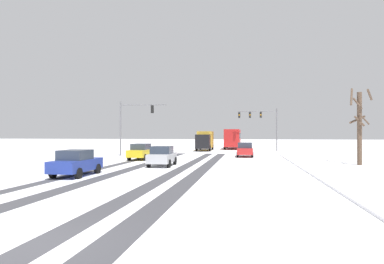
# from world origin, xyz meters

# --- Properties ---
(ground_plane) EXTENTS (300.00, 300.00, 0.00)m
(ground_plane) POSITION_xyz_m (0.00, 0.00, 0.00)
(ground_plane) COLOR white
(wheel_track_left_lane) EXTENTS (0.91, 37.89, 0.01)m
(wheel_track_left_lane) POSITION_xyz_m (0.35, 17.22, 0.00)
(wheel_track_left_lane) COLOR #424247
(wheel_track_left_lane) RESTS_ON ground
(wheel_track_right_lane) EXTENTS (0.85, 37.89, 0.01)m
(wheel_track_right_lane) POSITION_xyz_m (-5.70, 17.22, 0.00)
(wheel_track_right_lane) COLOR #424247
(wheel_track_right_lane) RESTS_ON ground
(wheel_track_center) EXTENTS (0.99, 37.89, 0.01)m
(wheel_track_center) POSITION_xyz_m (1.98, 17.22, 0.00)
(wheel_track_center) COLOR #424247
(wheel_track_center) RESTS_ON ground
(wheel_track_oncoming) EXTENTS (1.07, 37.89, 0.01)m
(wheel_track_oncoming) POSITION_xyz_m (-3.36, 17.22, 0.00)
(wheel_track_oncoming) COLOR #424247
(wheel_track_oncoming) RESTS_ON ground
(sidewalk_kerb_right) EXTENTS (4.00, 37.89, 0.12)m
(sidewalk_kerb_right) POSITION_xyz_m (11.17, 15.50, 0.06)
(sidewalk_kerb_right) COLOR white
(sidewalk_kerb_right) RESTS_ON ground
(traffic_signal_far_right) EXTENTS (6.07, 0.45, 6.50)m
(traffic_signal_far_right) POSITION_xyz_m (7.36, 44.47, 4.79)
(traffic_signal_far_right) COLOR slate
(traffic_signal_far_right) RESTS_ON ground
(traffic_signal_near_left) EXTENTS (5.61, 0.65, 6.50)m
(traffic_signal_near_left) POSITION_xyz_m (-8.26, 30.57, 4.40)
(traffic_signal_near_left) COLOR slate
(traffic_signal_near_left) RESTS_ON ground
(car_red_lead) EXTENTS (1.87, 4.12, 1.62)m
(car_red_lead) POSITION_xyz_m (4.99, 30.98, 0.82)
(car_red_lead) COLOR red
(car_red_lead) RESTS_ON ground
(car_yellow_cab_second) EXTENTS (1.91, 4.14, 1.62)m
(car_yellow_cab_second) POSITION_xyz_m (-5.40, 25.03, 0.82)
(car_yellow_cab_second) COLOR yellow
(car_yellow_cab_second) RESTS_ON ground
(car_silver_third) EXTENTS (1.94, 4.16, 1.62)m
(car_silver_third) POSITION_xyz_m (-1.62, 18.99, 0.82)
(car_silver_third) COLOR #B7BABF
(car_silver_third) RESTS_ON ground
(car_blue_fourth) EXTENTS (1.88, 4.12, 1.62)m
(car_blue_fourth) POSITION_xyz_m (-5.35, 12.06, 0.82)
(car_blue_fourth) COLOR #233899
(car_blue_fourth) RESTS_ON ground
(bus_oncoming) EXTENTS (2.68, 11.00, 3.38)m
(bus_oncoming) POSITION_xyz_m (2.82, 51.45, 1.99)
(bus_oncoming) COLOR #B21E1E
(bus_oncoming) RESTS_ON ground
(box_truck_delivery) EXTENTS (2.40, 7.44, 3.02)m
(box_truck_delivery) POSITION_xyz_m (-1.31, 44.41, 1.63)
(box_truck_delivery) COLOR black
(box_truck_delivery) RESTS_ON ground
(bare_tree_sidewalk_mid) EXTENTS (2.00, 1.97, 6.56)m
(bare_tree_sidewalk_mid) POSITION_xyz_m (14.54, 22.45, 3.43)
(bare_tree_sidewalk_mid) COLOR brown
(bare_tree_sidewalk_mid) RESTS_ON ground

